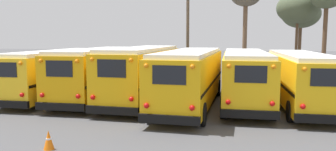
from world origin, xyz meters
TOP-DOWN VIEW (x-y plane):
  - ground_plane at (0.00, 0.00)m, footprint 160.00×160.00m
  - school_bus_0 at (-7.39, 0.84)m, footprint 2.62×10.38m
  - school_bus_1 at (-4.43, 0.40)m, footprint 2.73×9.63m
  - school_bus_2 at (-1.48, 0.02)m, footprint 2.85×9.45m
  - school_bus_3 at (1.48, -0.69)m, footprint 2.99×10.59m
  - school_bus_4 at (4.43, 0.76)m, footprint 2.61×10.43m
  - school_bus_5 at (7.39, 0.56)m, footprint 2.60×10.31m
  - utility_pole at (-0.21, 10.43)m, footprint 1.80×0.27m
  - bare_tree_0 at (9.92, 16.04)m, footprint 4.08×4.08m
  - bare_tree_3 at (11.08, 20.50)m, footprint 4.20×4.20m
  - fence_line at (-0.00, 7.80)m, footprint 22.84×0.06m
  - traffic_cone at (-2.39, -8.62)m, footprint 0.36×0.36m

SIDE VIEW (x-z plane):
  - ground_plane at x=0.00m, z-range 0.00..0.00m
  - traffic_cone at x=-2.39m, z-range 0.00..0.67m
  - fence_line at x=0.00m, z-range 0.28..1.70m
  - school_bus_5 at x=7.39m, z-range 0.14..3.09m
  - school_bus_0 at x=-7.39m, z-range 0.13..3.10m
  - school_bus_4 at x=4.43m, z-range 0.15..3.16m
  - school_bus_1 at x=-4.43m, z-range 0.13..3.25m
  - school_bus_3 at x=1.48m, z-range 0.15..3.25m
  - school_bus_2 at x=-1.48m, z-range 0.13..3.36m
  - utility_pole at x=-0.21m, z-range 0.17..9.06m
  - bare_tree_3 at x=11.08m, z-range 2.37..10.36m
  - bare_tree_0 at x=9.92m, z-range 2.55..10.78m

